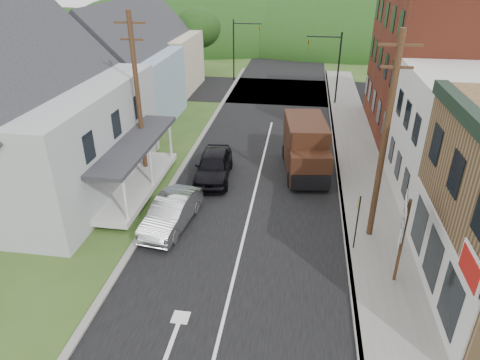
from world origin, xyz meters
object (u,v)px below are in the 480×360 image
at_px(delivery_van, 306,148).
at_px(dark_sedan, 214,166).
at_px(silver_sedan, 171,213).
at_px(route_sign_cluster, 403,229).
at_px(warning_sign, 358,213).

bearing_deg(delivery_van, dark_sedan, -169.52).
height_order(silver_sedan, route_sign_cluster, route_sign_cluster).
bearing_deg(warning_sign, dark_sedan, 150.34).
bearing_deg(dark_sedan, warning_sign, -43.05).
relative_size(silver_sedan, dark_sedan, 0.93).
xyz_separation_m(delivery_van, route_sign_cluster, (3.55, -9.32, 0.93)).
relative_size(route_sign_cluster, warning_sign, 1.32).
bearing_deg(delivery_van, warning_sign, -81.22).
height_order(dark_sedan, warning_sign, warning_sign).
distance_m(silver_sedan, route_sign_cluster, 10.07).
relative_size(dark_sedan, route_sign_cluster, 1.33).
relative_size(silver_sedan, delivery_van, 0.78).
bearing_deg(dark_sedan, route_sign_cluster, -46.05).
bearing_deg(warning_sign, silver_sedan, -175.96).
bearing_deg(silver_sedan, dark_sedan, 86.80).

